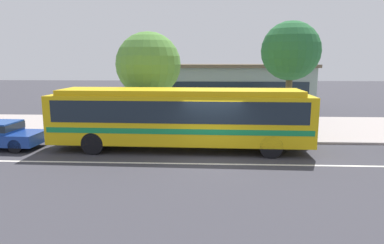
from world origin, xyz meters
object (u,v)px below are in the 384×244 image
object	(u,v)px
street_tree_near_stop	(148,65)
street_tree_mid_block	(291,52)
transit_bus	(180,115)
pedestrian_waiting_near_sign	(160,119)
bus_stop_sign	(263,108)

from	to	relation	value
street_tree_near_stop	street_tree_mid_block	bearing A→B (deg)	1.84
transit_bus	pedestrian_waiting_near_sign	world-z (taller)	transit_bus
pedestrian_waiting_near_sign	street_tree_near_stop	distance (m)	3.40
pedestrian_waiting_near_sign	street_tree_mid_block	distance (m)	8.24
bus_stop_sign	street_tree_mid_block	size ratio (longest dim) A/B	0.40
street_tree_near_stop	street_tree_mid_block	size ratio (longest dim) A/B	0.91
street_tree_mid_block	transit_bus	bearing A→B (deg)	-144.80
pedestrian_waiting_near_sign	bus_stop_sign	world-z (taller)	bus_stop_sign
transit_bus	street_tree_mid_block	distance (m)	7.82
street_tree_near_stop	street_tree_mid_block	distance (m)	8.07
pedestrian_waiting_near_sign	street_tree_near_stop	size ratio (longest dim) A/B	0.29
transit_bus	street_tree_near_stop	bearing A→B (deg)	118.62
pedestrian_waiting_near_sign	bus_stop_sign	size ratio (longest dim) A/B	0.66
bus_stop_sign	street_tree_near_stop	world-z (taller)	street_tree_near_stop
pedestrian_waiting_near_sign	street_tree_near_stop	bearing A→B (deg)	117.45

